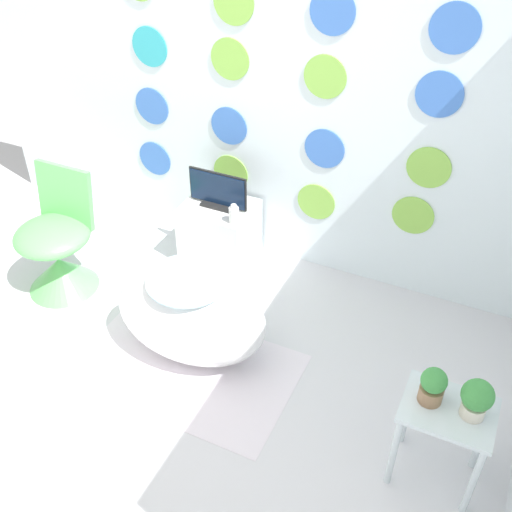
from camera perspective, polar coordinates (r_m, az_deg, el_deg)
name	(u,v)px	position (r m, az deg, el deg)	size (l,w,h in m)	color
ground_plane	(106,478)	(3.15, -14.08, -19.85)	(12.00, 12.00, 0.00)	silver
wall_back_dotted	(280,75)	(3.70, 2.29, 16.81)	(4.52, 0.05, 2.60)	white
rug	(187,367)	(3.52, -6.60, -10.48)	(1.24, 0.77, 0.01)	silver
bathtub	(191,314)	(3.43, -6.20, -5.47)	(0.91, 0.56, 0.55)	white
chair	(58,253)	(4.06, -18.34, 0.29)	(0.48, 0.48, 0.81)	#66C166
tv_cabinet	(220,232)	(4.14, -3.50, 2.26)	(0.47, 0.39, 0.44)	silver
tv	(218,192)	(3.96, -3.66, 6.14)	(0.42, 0.12, 0.25)	black
vase	(234,215)	(3.81, -2.12, 3.95)	(0.06, 0.06, 0.13)	white
side_table	(445,424)	(2.90, 17.53, -15.00)	(0.40, 0.31, 0.49)	silver
potted_plant_left	(433,385)	(2.75, 16.49, -11.74)	(0.12, 0.12, 0.19)	#8C6B4C
potted_plant_right	(477,398)	(2.74, 20.28, -12.59)	(0.14, 0.14, 0.20)	beige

